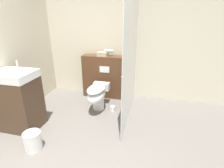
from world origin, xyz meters
TOP-DOWN VIEW (x-y plane):
  - wall_back at (0.00, 2.38)m, footprint 8.00×0.06m
  - partition_panel at (-0.18, 2.17)m, footprint 1.07×0.27m
  - shower_glass at (0.47, 1.49)m, footprint 0.04×1.71m
  - toilet at (-0.17, 1.50)m, footprint 0.33×0.72m
  - sink_vanity at (-1.26, 0.65)m, footprint 0.65×0.50m
  - hair_drier at (-0.10, 2.17)m, footprint 0.21×0.07m
  - folded_towel at (-0.24, 2.16)m, footprint 0.22×0.20m
  - spare_toilet_roll at (0.13, 1.52)m, footprint 0.10×0.10m
  - waste_bin at (-0.73, 0.20)m, footprint 0.24×0.24m

SIDE VIEW (x-z plane):
  - spare_toilet_roll at x=0.13m, z-range 0.00..0.10m
  - waste_bin at x=-0.73m, z-range 0.00..0.28m
  - toilet at x=-0.17m, z-range 0.07..0.58m
  - partition_panel at x=-0.18m, z-range 0.00..0.97m
  - sink_vanity at x=-1.26m, z-range -0.07..1.07m
  - folded_towel at x=-0.24m, z-range 0.97..1.06m
  - hair_drier at x=-0.10m, z-range 1.01..1.16m
  - shower_glass at x=0.47m, z-range 0.00..2.19m
  - wall_back at x=0.00m, z-range 0.00..2.50m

